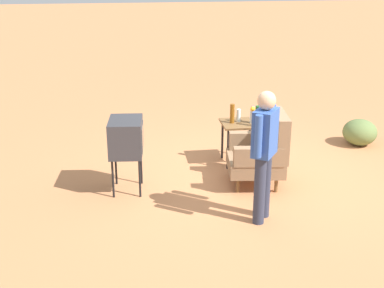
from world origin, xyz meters
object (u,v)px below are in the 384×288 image
at_px(armchair, 263,152).
at_px(tv_on_stand, 126,137).
at_px(bottle_short_clear, 239,115).
at_px(flower_vase, 253,114).
at_px(bottle_tall_amber, 232,114).
at_px(person_standing, 264,149).
at_px(side_table, 240,129).
at_px(bottle_wine_green, 257,116).

bearing_deg(armchair, tv_on_stand, -91.58).
height_order(bottle_short_clear, flower_vase, flower_vase).
bearing_deg(tv_on_stand, bottle_tall_amber, 116.31).
xyz_separation_m(armchair, person_standing, (1.03, -0.28, 0.44)).
relative_size(side_table, bottle_wine_green, 2.07).
height_order(bottle_tall_amber, bottle_wine_green, bottle_wine_green).
height_order(side_table, flower_vase, flower_vase).
xyz_separation_m(tv_on_stand, bottle_wine_green, (-0.59, 1.97, 0.04)).
bearing_deg(bottle_tall_amber, side_table, 88.42).
distance_m(person_standing, bottle_tall_amber, 1.89).
bearing_deg(side_table, person_standing, -4.21).
relative_size(person_standing, bottle_tall_amber, 5.47).
distance_m(side_table, bottle_short_clear, 0.21).
bearing_deg(bottle_wine_green, tv_on_stand, -73.39).
xyz_separation_m(tv_on_stand, flower_vase, (-0.76, 1.94, 0.03)).
bearing_deg(person_standing, armchair, 164.79).
bearing_deg(tv_on_stand, bottle_wine_green, 106.61).
bearing_deg(tv_on_stand, flower_vase, 111.42).
height_order(side_table, person_standing, person_standing).
xyz_separation_m(person_standing, bottle_wine_green, (-1.67, 0.36, -0.12)).
height_order(person_standing, flower_vase, person_standing).
bearing_deg(tv_on_stand, side_table, 114.60).
bearing_deg(person_standing, tv_on_stand, -123.76).
relative_size(person_standing, flower_vase, 6.19).
bearing_deg(side_table, tv_on_stand, -65.40).
relative_size(side_table, bottle_tall_amber, 2.21).
bearing_deg(side_table, flower_vase, 77.75).
height_order(bottle_tall_amber, bottle_short_clear, bottle_tall_amber).
bearing_deg(flower_vase, side_table, -102.25).
relative_size(bottle_tall_amber, bottle_short_clear, 1.50).
bearing_deg(armchair, bottle_tall_amber, -162.96).
distance_m(armchair, side_table, 0.87).
height_order(armchair, flower_vase, armchair).
bearing_deg(bottle_tall_amber, tv_on_stand, -63.69).
distance_m(person_standing, bottle_short_clear, 1.95).
bearing_deg(armchair, side_table, -170.66).
distance_m(tv_on_stand, flower_vase, 2.09).
relative_size(side_table, person_standing, 0.40).
relative_size(armchair, flower_vase, 4.00).
relative_size(side_table, tv_on_stand, 0.64).
xyz_separation_m(tv_on_stand, bottle_short_clear, (-0.86, 1.74, -0.02)).
distance_m(armchair, bottle_wine_green, 0.72).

